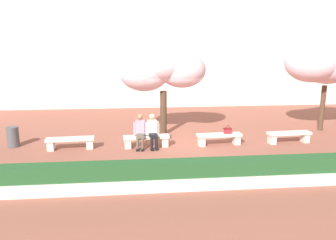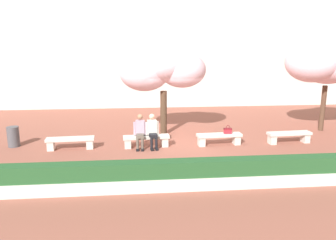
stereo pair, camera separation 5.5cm
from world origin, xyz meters
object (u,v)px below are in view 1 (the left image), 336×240
at_px(person_seated_left, 140,130).
at_px(handbag, 228,130).
at_px(stone_bench_center, 219,137).
at_px(stone_bench_west_end, 70,142).
at_px(trash_bin, 13,137).
at_px(stone_bench_near_west, 146,139).
at_px(cherry_tree_main, 162,69).
at_px(stone_bench_near_east, 289,136).
at_px(cherry_tree_secondary, 327,61).
at_px(person_seated_right, 152,130).

xyz_separation_m(person_seated_left, handbag, (3.40, 0.06, -0.12)).
height_order(stone_bench_center, person_seated_left, person_seated_left).
relative_size(stone_bench_west_end, trash_bin, 2.28).
relative_size(stone_bench_near_west, cherry_tree_main, 0.47).
distance_m(stone_bench_west_end, stone_bench_center, 5.67).
xyz_separation_m(stone_bench_west_end, stone_bench_near_east, (8.51, 0.00, 0.00)).
height_order(stone_bench_near_west, handbag, handbag).
bearing_deg(handbag, cherry_tree_secondary, 20.28).
bearing_deg(stone_bench_near_west, cherry_tree_main, 67.31).
xyz_separation_m(cherry_tree_main, trash_bin, (-5.83, -1.24, -2.43)).
bearing_deg(person_seated_left, cherry_tree_main, 62.09).
relative_size(stone_bench_center, cherry_tree_main, 0.47).
relative_size(stone_bench_near_west, stone_bench_center, 1.00).
distance_m(handbag, cherry_tree_secondary, 5.79).
relative_size(stone_bench_near_west, cherry_tree_secondary, 0.43).
relative_size(stone_bench_near_east, cherry_tree_secondary, 0.43).
relative_size(person_seated_left, person_seated_right, 1.00).
bearing_deg(stone_bench_center, trash_bin, 175.94).
distance_m(stone_bench_center, person_seated_right, 2.63).
distance_m(person_seated_right, cherry_tree_secondary, 8.39).
xyz_separation_m(stone_bench_west_end, trash_bin, (-2.24, 0.56, 0.09)).
xyz_separation_m(person_seated_left, cherry_tree_secondary, (8.28, 1.86, 2.42)).
distance_m(stone_bench_near_east, person_seated_left, 5.92).
bearing_deg(stone_bench_center, stone_bench_near_east, 0.00).
distance_m(stone_bench_near_west, cherry_tree_secondary, 8.71).
height_order(stone_bench_west_end, cherry_tree_secondary, cherry_tree_secondary).
bearing_deg(trash_bin, cherry_tree_secondary, 5.44).
bearing_deg(stone_bench_center, handbag, 1.27).
height_order(stone_bench_center, handbag, handbag).
relative_size(person_seated_left, cherry_tree_secondary, 0.31).
bearing_deg(person_seated_left, stone_bench_near_west, 13.09).
bearing_deg(stone_bench_near_east, handbag, 179.83).
distance_m(stone_bench_center, cherry_tree_secondary, 6.19).
xyz_separation_m(stone_bench_west_end, cherry_tree_main, (3.59, 1.81, 2.52)).
relative_size(stone_bench_center, person_seated_left, 1.38).
xyz_separation_m(cherry_tree_main, cherry_tree_secondary, (7.29, 0.00, 0.30)).
bearing_deg(cherry_tree_main, person_seated_right, -105.61).
bearing_deg(cherry_tree_main, trash_bin, -167.95).
height_order(stone_bench_center, person_seated_right, person_seated_right).
xyz_separation_m(stone_bench_west_end, cherry_tree_secondary, (10.88, 1.81, 2.82)).
relative_size(stone_bench_near_west, handbag, 5.24).
distance_m(person_seated_right, cherry_tree_main, 2.87).
distance_m(handbag, trash_bin, 8.26).
xyz_separation_m(stone_bench_west_end, person_seated_right, (3.07, -0.05, 0.40)).
distance_m(stone_bench_west_end, trash_bin, 2.31).
bearing_deg(trash_bin, stone_bench_near_east, -2.99).
relative_size(handbag, cherry_tree_main, 0.09).
distance_m(stone_bench_near_east, handbag, 2.52).
bearing_deg(stone_bench_near_west, person_seated_left, -166.91).
bearing_deg(stone_bench_center, cherry_tree_main, 139.05).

